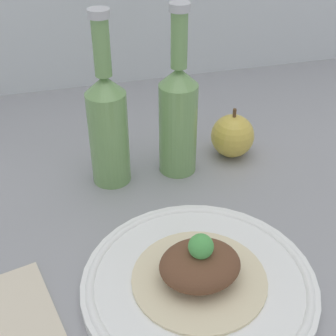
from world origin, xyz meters
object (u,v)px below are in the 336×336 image
(cider_bottle_left, at_px, (108,124))
(cider_bottle_right, at_px, (178,115))
(apple, at_px, (232,136))
(plate, at_px, (199,283))
(plated_food, at_px, (200,267))

(cider_bottle_left, xyz_separation_m, cider_bottle_right, (0.12, 0.00, 0.00))
(cider_bottle_left, relative_size, apple, 3.08)
(plate, relative_size, plated_food, 1.75)
(plated_food, bearing_deg, plate, 180.00)
(plated_food, relative_size, cider_bottle_left, 0.60)
(plated_food, xyz_separation_m, apple, (0.16, 0.29, -0.00))
(plate, height_order, cider_bottle_left, cider_bottle_left)
(plate, xyz_separation_m, apple, (0.16, 0.29, 0.03))
(plated_food, distance_m, cider_bottle_left, 0.29)
(cider_bottle_right, distance_m, apple, 0.13)
(apple, bearing_deg, plate, -118.80)
(plated_food, relative_size, apple, 1.84)
(plate, height_order, plated_food, plated_food)
(cider_bottle_right, xyz_separation_m, apple, (0.11, 0.02, -0.07))
(cider_bottle_left, bearing_deg, apple, 4.81)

